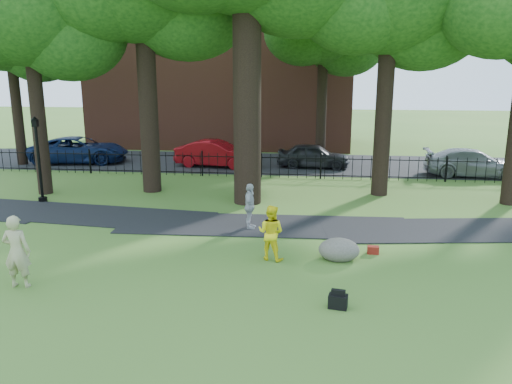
# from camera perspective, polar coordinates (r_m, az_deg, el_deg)

# --- Properties ---
(ground) EXTENTS (120.00, 120.00, 0.00)m
(ground) POSITION_cam_1_polar(r_m,az_deg,el_deg) (13.82, -4.86, -8.55)
(ground) COLOR #406D26
(ground) RESTS_ON ground
(footpath) EXTENTS (36.07, 3.85, 0.03)m
(footpath) POSITION_cam_1_polar(r_m,az_deg,el_deg) (17.31, 0.95, -3.88)
(footpath) COLOR black
(footpath) RESTS_ON ground
(street) EXTENTS (80.00, 7.00, 0.02)m
(street) POSITION_cam_1_polar(r_m,az_deg,el_deg) (29.12, 1.38, 3.30)
(street) COLOR black
(street) RESTS_ON ground
(iron_fence) EXTENTS (44.00, 0.04, 1.20)m
(iron_fence) POSITION_cam_1_polar(r_m,az_deg,el_deg) (25.10, 0.54, 3.03)
(iron_fence) COLOR black
(iron_fence) RESTS_ON ground
(brick_building) EXTENTS (18.00, 8.00, 12.00)m
(brick_building) POSITION_cam_1_polar(r_m,az_deg,el_deg) (37.14, -3.74, 14.80)
(brick_building) COLOR brown
(brick_building) RESTS_ON ground
(woman) EXTENTS (0.71, 0.50, 1.84)m
(woman) POSITION_cam_1_polar(r_m,az_deg,el_deg) (13.58, -25.67, -6.16)
(woman) COLOR tan
(woman) RESTS_ON ground
(man) EXTENTS (0.92, 0.81, 1.59)m
(man) POSITION_cam_1_polar(r_m,az_deg,el_deg) (14.07, 1.71, -4.65)
(man) COLOR yellow
(man) RESTS_ON ground
(pedestrian) EXTENTS (0.41, 0.93, 1.56)m
(pedestrian) POSITION_cam_1_polar(r_m,az_deg,el_deg) (16.78, -0.72, -1.67)
(pedestrian) COLOR #B0B0B5
(pedestrian) RESTS_ON ground
(boulder) EXTENTS (1.41, 1.27, 0.68)m
(boulder) POSITION_cam_1_polar(r_m,az_deg,el_deg) (14.39, 9.47, -6.33)
(boulder) COLOR gray
(boulder) RESTS_ON ground
(lamppost) EXTENTS (0.35, 0.35, 3.49)m
(lamppost) POSITION_cam_1_polar(r_m,az_deg,el_deg) (21.93, -23.57, 3.30)
(lamppost) COLOR black
(lamppost) RESTS_ON ground
(backpack) EXTENTS (0.46, 0.34, 0.32)m
(backpack) POSITION_cam_1_polar(r_m,az_deg,el_deg) (11.65, 9.35, -12.23)
(backpack) COLOR black
(backpack) RESTS_ON ground
(red_bag) EXTENTS (0.34, 0.23, 0.23)m
(red_bag) POSITION_cam_1_polar(r_m,az_deg,el_deg) (15.10, 13.23, -6.46)
(red_bag) COLOR maroon
(red_bag) RESTS_ON ground
(red_sedan) EXTENTS (4.69, 2.22, 1.48)m
(red_sedan) POSITION_cam_1_polar(r_m,az_deg,el_deg) (28.02, -4.59, 4.40)
(red_sedan) COLOR maroon
(red_sedan) RESTS_ON ground
(navy_van) EXTENTS (5.77, 3.25, 1.52)m
(navy_van) POSITION_cam_1_polar(r_m,az_deg,el_deg) (30.93, -19.53, 4.56)
(navy_van) COLOR #0E1D46
(navy_van) RESTS_ON ground
(grey_car) EXTENTS (4.04, 1.79, 1.35)m
(grey_car) POSITION_cam_1_polar(r_m,az_deg,el_deg) (27.84, 6.59, 4.15)
(grey_car) COLOR black
(grey_car) RESTS_ON ground
(silver_car) EXTENTS (4.90, 2.25, 1.39)m
(silver_car) POSITION_cam_1_polar(r_m,az_deg,el_deg) (27.62, 23.54, 3.07)
(silver_car) COLOR gray
(silver_car) RESTS_ON ground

